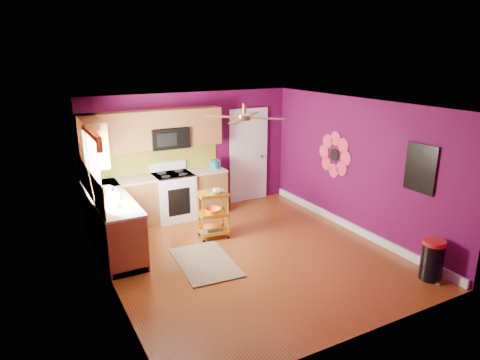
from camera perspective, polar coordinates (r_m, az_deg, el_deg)
ground at (r=7.31m, az=1.30°, el=-9.87°), size 5.00×5.00×0.00m
room_envelope at (r=6.75m, az=1.59°, el=2.68°), size 4.54×5.04×2.52m
lower_cabinets at (r=8.24m, az=-13.23°, el=-3.90°), size 2.81×2.31×0.94m
electric_range at (r=8.76m, az=-8.86°, el=-2.08°), size 0.76×0.66×1.13m
upper_cabinetry at (r=8.24m, az=-13.82°, el=5.93°), size 2.80×2.30×1.26m
left_window at (r=6.98m, az=-19.16°, el=3.10°), size 0.08×1.35×1.08m
panel_door at (r=9.62m, az=1.13°, el=3.17°), size 0.95×0.11×2.15m
right_wall_art at (r=7.86m, az=16.94°, el=2.53°), size 0.04×2.74×1.04m
ceiling_fan at (r=6.79m, az=0.59°, el=8.42°), size 1.01×1.01×0.26m
shag_rug at (r=7.05m, az=-4.67°, el=-10.86°), size 0.95×1.44×0.02m
rolling_cart at (r=7.78m, az=-3.53°, el=-4.34°), size 0.57×0.45×0.94m
trash_can at (r=7.05m, az=24.24°, el=-9.69°), size 0.42×0.42×0.62m
teal_kettle at (r=8.88m, az=-3.40°, el=2.00°), size 0.18×0.18×0.21m
toaster at (r=8.97m, az=-3.44°, el=2.20°), size 0.22×0.15×0.18m
soap_bottle_a at (r=7.27m, az=-16.22°, el=-1.77°), size 0.10×0.10×0.21m
soap_bottle_b at (r=7.40m, az=-16.87°, el=-1.67°), size 0.13×0.13×0.17m
counter_dish at (r=7.84m, az=-17.45°, el=-1.14°), size 0.26×0.26×0.06m
counter_cup at (r=6.96m, az=-16.12°, el=-3.11°), size 0.12×0.12×0.09m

